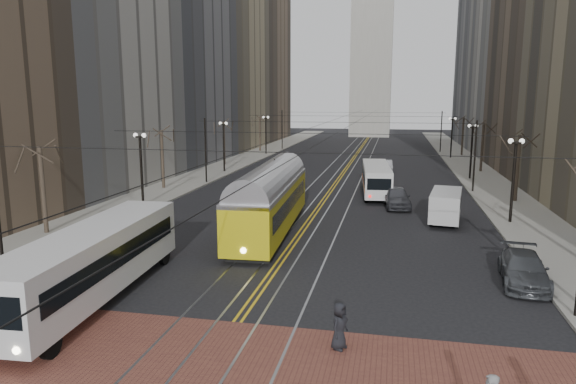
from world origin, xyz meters
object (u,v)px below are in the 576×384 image
at_px(streetcar, 270,206).
at_px(rear_bus, 376,180).
at_px(sedan_parked, 524,269).
at_px(pedestrian_a, 339,326).
at_px(transit_bus, 93,265).
at_px(sedan_grey, 397,197).
at_px(sedan_silver, 386,166).
at_px(cargo_van, 446,207).

distance_m(streetcar, rear_bus, 15.86).
relative_size(sedan_parked, pedestrian_a, 2.94).
relative_size(transit_bus, rear_bus, 1.21).
relative_size(streetcar, sedan_grey, 3.06).
distance_m(transit_bus, pedestrian_a, 11.01).
xyz_separation_m(transit_bus, sedan_silver, (11.48, 42.48, -0.87)).
relative_size(cargo_van, sedan_grey, 1.05).
bearing_deg(sedan_parked, transit_bus, -156.93).
relative_size(streetcar, rear_bus, 1.43).
distance_m(sedan_parked, pedestrian_a, 11.18).
bearing_deg(pedestrian_a, sedan_silver, 21.68).
distance_m(transit_bus, sedan_parked, 19.36).
bearing_deg(sedan_silver, cargo_van, -83.27).
bearing_deg(sedan_silver, transit_bus, -108.60).
height_order(cargo_van, sedan_parked, cargo_van).
bearing_deg(sedan_silver, sedan_parked, -82.72).
bearing_deg(streetcar, pedestrian_a, -70.72).
xyz_separation_m(transit_bus, sedan_parked, (18.45, 5.78, -0.83)).
height_order(transit_bus, streetcar, streetcar).
bearing_deg(rear_bus, cargo_van, -67.17).
distance_m(rear_bus, pedestrian_a, 29.55).
height_order(sedan_grey, sedan_parked, sedan_grey).
distance_m(transit_bus, rear_bus, 29.33).
distance_m(streetcar, cargo_van, 12.30).
relative_size(rear_bus, cargo_van, 2.03).
xyz_separation_m(streetcar, cargo_van, (11.32, 4.78, -0.61)).
bearing_deg(sedan_parked, pedestrian_a, -127.98).
bearing_deg(cargo_van, streetcar, -148.97).
height_order(transit_bus, sedan_parked, transit_bus).
bearing_deg(streetcar, cargo_van, 20.07).
xyz_separation_m(cargo_van, sedan_grey, (-3.31, 4.58, -0.30)).
bearing_deg(sedan_silver, pedestrian_a, -94.42).
bearing_deg(transit_bus, pedestrian_a, -15.43).
height_order(streetcar, pedestrian_a, streetcar).
height_order(rear_bus, pedestrian_a, rear_bus).
bearing_deg(pedestrian_a, rear_bus, 22.38).
height_order(sedan_silver, pedestrian_a, pedestrian_a).
bearing_deg(pedestrian_a, sedan_parked, -21.01).
bearing_deg(pedestrian_a, cargo_van, 7.73).
xyz_separation_m(sedan_silver, sedan_parked, (6.97, -36.70, 0.03)).
height_order(streetcar, sedan_grey, streetcar).
xyz_separation_m(sedan_grey, pedestrian_a, (-1.95, -24.30, 0.03)).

